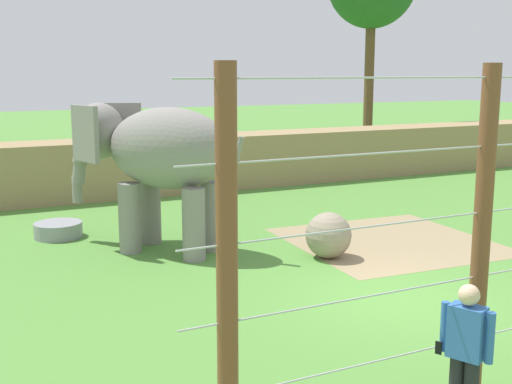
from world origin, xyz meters
TOP-DOWN VIEW (x-y plane):
  - ground_plane at (0.00, 0.00)m, footprint 120.00×120.00m
  - dirt_patch at (2.21, 3.13)m, footprint 4.56×4.62m
  - embankment_wall at (0.00, 11.44)m, footprint 36.00×1.80m
  - elephant at (-2.71, 4.81)m, footprint 3.42×3.64m
  - enrichment_ball at (0.24, 2.63)m, footprint 0.96×0.96m
  - zookeeper at (-2.14, -3.69)m, footprint 0.37×0.56m
  - water_tub at (-4.47, 6.88)m, footprint 1.10×1.10m

SIDE VIEW (x-z plane):
  - ground_plane at x=0.00m, z-range 0.00..0.00m
  - dirt_patch at x=2.21m, z-range 0.00..0.01m
  - water_tub at x=-4.47m, z-range 0.01..0.36m
  - enrichment_ball at x=0.24m, z-range 0.00..0.96m
  - embankment_wall at x=0.00m, z-range 0.00..1.75m
  - zookeeper at x=-2.14m, z-range 0.09..1.76m
  - elephant at x=-2.71m, z-range 0.51..3.66m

